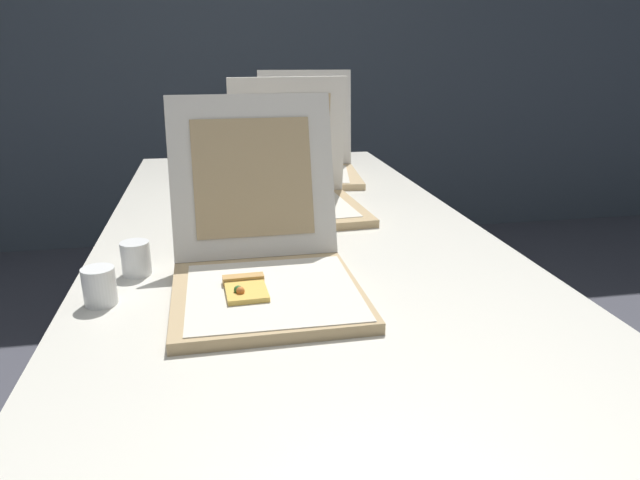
{
  "coord_description": "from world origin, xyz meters",
  "views": [
    {
      "loc": [
        -0.2,
        -0.69,
        1.21
      ],
      "look_at": [
        0.02,
        0.48,
        0.8
      ],
      "focal_mm": 32.14,
      "sensor_mm": 36.0,
      "label": 1
    }
  ],
  "objects": [
    {
      "name": "pizza_box_middle",
      "position": [
        0.03,
        0.93,
        0.8
      ],
      "size": [
        0.38,
        0.38,
        0.38
      ],
      "rotation": [
        0.0,
        0.0,
        0.06
      ],
      "color": "tan",
      "rests_on": "table"
    },
    {
      "name": "cup_white_near_left",
      "position": [
        -0.42,
        0.36,
        0.78
      ],
      "size": [
        0.06,
        0.06,
        0.07
      ],
      "primitive_type": "cylinder",
      "color": "white",
      "rests_on": "table"
    },
    {
      "name": "cup_white_near_center",
      "position": [
        -0.37,
        0.5,
        0.78
      ],
      "size": [
        0.06,
        0.06,
        0.07
      ],
      "primitive_type": "cylinder",
      "color": "white",
      "rests_on": "table"
    },
    {
      "name": "pizza_box_front",
      "position": [
        -0.11,
        0.37,
        0.79
      ],
      "size": [
        0.37,
        0.47,
        0.37
      ],
      "rotation": [
        0.0,
        0.0,
        0.02
      ],
      "color": "tan",
      "rests_on": "table"
    },
    {
      "name": "wall_back",
      "position": [
        0.0,
        2.98,
        1.3
      ],
      "size": [
        10.0,
        0.1,
        2.6
      ],
      "primitive_type": "cube",
      "color": "#4C5660",
      "rests_on": "ground"
    },
    {
      "name": "cup_white_far",
      "position": [
        -0.22,
        1.07,
        0.78
      ],
      "size": [
        0.06,
        0.06,
        0.07
      ],
      "primitive_type": "cylinder",
      "color": "white",
      "rests_on": "table"
    },
    {
      "name": "pizza_box_back",
      "position": [
        0.14,
        1.38,
        0.8
      ],
      "size": [
        0.4,
        0.44,
        0.38
      ],
      "rotation": [
        0.0,
        0.0,
        -0.09
      ],
      "color": "tan",
      "rests_on": "table"
    },
    {
      "name": "table",
      "position": [
        0.0,
        0.66,
        0.7
      ],
      "size": [
        1.0,
        2.41,
        0.74
      ],
      "color": "silver",
      "rests_on": "ground"
    }
  ]
}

